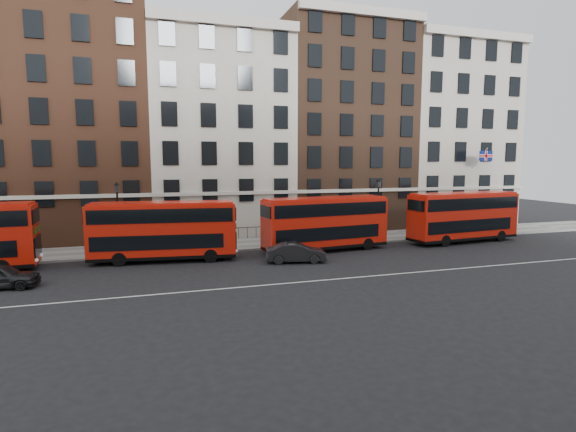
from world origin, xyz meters
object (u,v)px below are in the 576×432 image
object	(u,v)px
car_front	(296,253)
bus_b	(163,230)
bus_c	(325,222)
bus_d	(463,216)
traffic_light	(510,209)

from	to	relation	value
car_front	bus_b	bearing A→B (deg)	82.18
bus_c	bus_b	bearing A→B (deg)	173.44
bus_d	car_front	world-z (taller)	bus_d
bus_c	bus_d	distance (m)	12.82
bus_b	bus_c	xyz separation A→B (m)	(12.17, -0.01, 0.02)
bus_b	traffic_light	distance (m)	31.95
traffic_light	car_front	bearing A→B (deg)	-167.52
car_front	bus_d	bearing A→B (deg)	-67.16
traffic_light	bus_b	bearing A→B (deg)	-176.43
car_front	traffic_light	xyz separation A→B (m)	(23.15, 5.12, 1.76)
bus_c	car_front	bearing A→B (deg)	-144.24
bus_c	bus_d	xyz separation A→B (m)	(12.82, 0.00, 0.05)
traffic_light	bus_c	bearing A→B (deg)	-174.22
bus_b	car_front	size ratio (longest dim) A/B	2.44
bus_c	car_front	size ratio (longest dim) A/B	2.46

